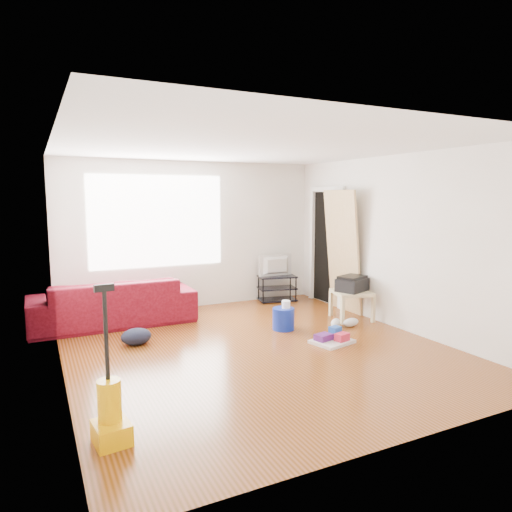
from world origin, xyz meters
name	(u,v)px	position (x,y,z in m)	size (l,w,h in m)	color
room	(257,248)	(0.07, 0.15, 1.25)	(4.51, 5.01, 2.51)	#592B07
sofa	(114,324)	(-1.44, 1.95, 0.00)	(2.36, 0.92, 0.69)	#44030B
tv_stand	(277,288)	(1.51, 2.22, 0.24)	(0.74, 0.52, 0.47)	black
tv	(277,266)	(1.51, 2.22, 0.66)	(0.66, 0.09, 0.38)	black
side_table	(352,296)	(1.95, 0.61, 0.38)	(0.67, 0.67, 0.45)	#D6C685
printer	(352,284)	(1.95, 0.61, 0.56)	(0.56, 0.50, 0.24)	black
bucket	(283,329)	(0.71, 0.59, 0.00)	(0.31, 0.31, 0.31)	#10259A
toilet_paper	(286,315)	(0.75, 0.57, 0.21)	(0.12, 0.12, 0.11)	white
cleaning_tray	(332,339)	(0.99, -0.22, 0.05)	(0.58, 0.51, 0.18)	silver
backpack	(136,345)	(-1.33, 0.83, 0.00)	(0.39, 0.31, 0.21)	#171D32
sneakers	(343,323)	(1.57, 0.31, 0.06)	(0.54, 0.31, 0.12)	silver
vacuum	(110,414)	(-2.00, -1.47, 0.23)	(0.29, 0.32, 1.24)	#EEA900
door_panel	(341,311)	(2.13, 1.11, 0.00)	(0.04, 0.81, 2.02)	tan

